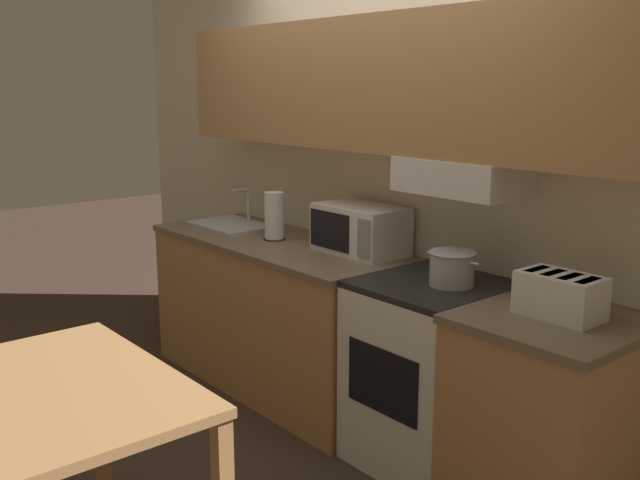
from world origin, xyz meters
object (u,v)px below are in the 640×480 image
object	(u,v)px
dining_table	(50,416)
microwave	(360,229)
toaster	(560,295)
sink_basin	(231,225)
stove_range	(431,373)
cooking_pot	(452,267)
paper_towel_roll	(274,216)

from	to	relation	value
dining_table	microwave	bearing A→B (deg)	102.67
toaster	sink_basin	size ratio (longest dim) A/B	0.61
stove_range	cooking_pot	bearing A→B (deg)	13.77
cooking_pot	dining_table	bearing A→B (deg)	-100.83
sink_basin	microwave	bearing A→B (deg)	8.64
stove_range	dining_table	distance (m)	1.71
microwave	stove_range	bearing A→B (deg)	-12.46
cooking_pot	microwave	distance (m)	0.75
cooking_pot	toaster	distance (m)	0.56
toaster	stove_range	bearing A→B (deg)	179.56
stove_range	cooking_pot	size ratio (longest dim) A/B	3.05
sink_basin	paper_towel_roll	world-z (taller)	paper_towel_roll
stove_range	paper_towel_roll	size ratio (longest dim) A/B	3.19
sink_basin	dining_table	distance (m)	2.21
toaster	paper_towel_roll	xyz separation A→B (m)	(-1.85, -0.01, 0.05)
microwave	sink_basin	distance (m)	1.04
cooking_pot	paper_towel_roll	bearing A→B (deg)	-178.43
paper_towel_roll	toaster	bearing A→B (deg)	0.31
paper_towel_roll	dining_table	world-z (taller)	paper_towel_roll
paper_towel_roll	dining_table	bearing A→B (deg)	-59.81
toaster	paper_towel_roll	distance (m)	1.85
stove_range	toaster	world-z (taller)	toaster
stove_range	dining_table	size ratio (longest dim) A/B	0.82
stove_range	microwave	world-z (taller)	microwave
toaster	sink_basin	xyz separation A→B (m)	(-2.31, -0.01, -0.07)
stove_range	sink_basin	xyz separation A→B (m)	(-1.67, -0.01, 0.46)
stove_range	dining_table	xyz separation A→B (m)	(-0.24, -1.68, 0.22)
toaster	sink_basin	distance (m)	2.31
cooking_pot	paper_towel_roll	xyz separation A→B (m)	(-1.29, -0.04, 0.05)
toaster	paper_towel_roll	size ratio (longest dim) A/B	1.16
microwave	paper_towel_roll	size ratio (longest dim) A/B	1.77
cooking_pot	paper_towel_roll	distance (m)	1.29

